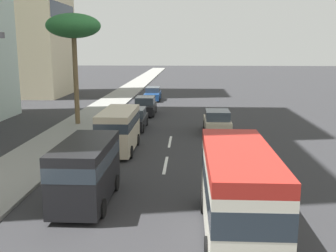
{
  "coord_description": "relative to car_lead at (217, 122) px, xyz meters",
  "views": [
    {
      "loc": [
        -5.71,
        -1.16,
        6.22
      ],
      "look_at": [
        16.26,
        -0.05,
        1.81
      ],
      "focal_mm": 42.19,
      "sensor_mm": 36.0,
      "label": 1
    }
  ],
  "objects": [
    {
      "name": "ground_plane",
      "position": [
        8.32,
        3.36,
        -0.78
      ],
      "size": [
        198.0,
        198.0,
        0.0
      ],
      "primitive_type": "plane",
      "color": "#2D2D30"
    },
    {
      "name": "sidewalk_right",
      "position": [
        8.32,
        10.83,
        -0.7
      ],
      "size": [
        162.0,
        3.73,
        0.15
      ],
      "primitive_type": "cube",
      "color": "gray",
      "rests_on": "ground_plane"
    },
    {
      "name": "lane_stripe_mid",
      "position": [
        -8.57,
        3.36,
        -0.77
      ],
      "size": [
        3.2,
        0.16,
        0.01
      ],
      "primitive_type": "cube",
      "color": "silver",
      "rests_on": "ground_plane"
    },
    {
      "name": "lane_stripe_far",
      "position": [
        -3.24,
        3.36,
        -0.77
      ],
      "size": [
        3.2,
        0.16,
        0.01
      ],
      "primitive_type": "cube",
      "color": "silver",
      "rests_on": "ground_plane"
    },
    {
      "name": "car_lead",
      "position": [
        0.0,
        0.0,
        0.0
      ],
      "size": [
        4.0,
        1.93,
        1.65
      ],
      "color": "beige",
      "rests_on": "ground_plane"
    },
    {
      "name": "car_second",
      "position": [
        7.53,
        6.18,
        0.0
      ],
      "size": [
        4.25,
        1.92,
        1.66
      ],
      "rotation": [
        0.0,
        0.0,
        3.14
      ],
      "color": "black",
      "rests_on": "ground_plane"
    },
    {
      "name": "car_third",
      "position": [
        0.97,
        6.34,
        -0.03
      ],
      "size": [
        4.33,
        1.84,
        1.57
      ],
      "rotation": [
        0.0,
        0.0,
        3.14
      ],
      "color": "black",
      "rests_on": "ground_plane"
    },
    {
      "name": "car_fourth",
      "position": [
        17.67,
        6.36,
        -0.04
      ],
      "size": [
        4.38,
        1.82,
        1.56
      ],
      "rotation": [
        0.0,
        0.0,
        3.14
      ],
      "color": "#1E478C",
      "rests_on": "ground_plane"
    },
    {
      "name": "van_fifth",
      "position": [
        -13.91,
        6.25,
        0.66
      ],
      "size": [
        4.69,
        2.05,
        2.53
      ],
      "rotation": [
        0.0,
        0.0,
        3.14
      ],
      "color": "black",
      "rests_on": "ground_plane"
    },
    {
      "name": "van_sixth",
      "position": [
        -5.8,
        6.34,
        0.66
      ],
      "size": [
        5.1,
        2.05,
        2.53
      ],
      "rotation": [
        0.0,
        0.0,
        3.14
      ],
      "color": "beige",
      "rests_on": "ground_plane"
    },
    {
      "name": "minibus_seventh",
      "position": [
        -16.48,
        0.51,
        0.86
      ],
      "size": [
        6.47,
        2.3,
        2.98
      ],
      "color": "silver",
      "rests_on": "ground_plane"
    },
    {
      "name": "palm_tree",
      "position": [
        2.05,
        11.08,
        6.94
      ],
      "size": [
        4.2,
        4.2,
        8.63
      ],
      "color": "brown",
      "rests_on": "sidewalk_right"
    }
  ]
}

